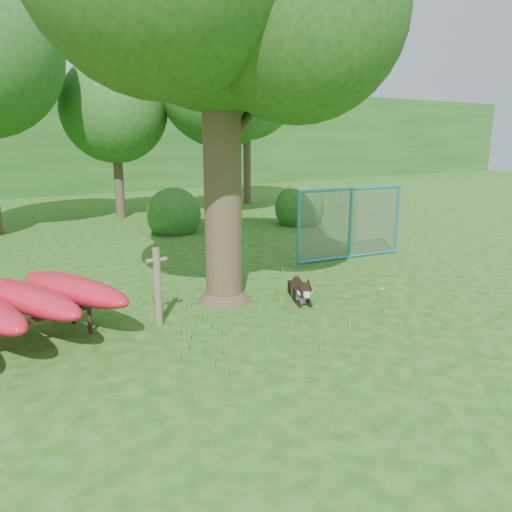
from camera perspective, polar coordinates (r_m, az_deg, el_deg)
ground at (r=8.41m, az=3.35°, el=-8.44°), size 80.00×80.00×0.00m
wooden_post at (r=8.57m, az=-11.18°, el=-3.23°), size 0.36×0.13×1.34m
kayak_rack at (r=8.36m, az=-26.76°, el=-4.92°), size 3.52×3.15×0.92m
husky_dog at (r=9.82m, az=5.11°, el=-4.01°), size 0.70×1.11×0.54m
fence_section at (r=13.19m, az=10.74°, el=3.68°), size 3.18×0.48×3.12m
wildflower_clump at (r=10.19m, az=14.22°, el=-3.75°), size 0.11×0.09×0.23m
bg_tree_c at (r=20.24m, az=-15.88°, el=15.79°), size 4.00×4.00×6.12m
bg_tree_d at (r=19.87m, az=-3.99°, el=19.13°), size 4.80×4.80×7.50m
bg_tree_e at (r=23.97m, az=-1.06°, el=18.55°), size 4.60×4.60×7.55m
shrub_right at (r=18.37m, az=4.96°, el=3.65°), size 1.80×1.80×1.80m
shrub_mid at (r=16.94m, az=-9.30°, el=2.68°), size 1.80×1.80×1.80m
wooded_hillside at (r=34.58m, az=-25.86°, el=12.00°), size 80.00×12.00×6.00m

